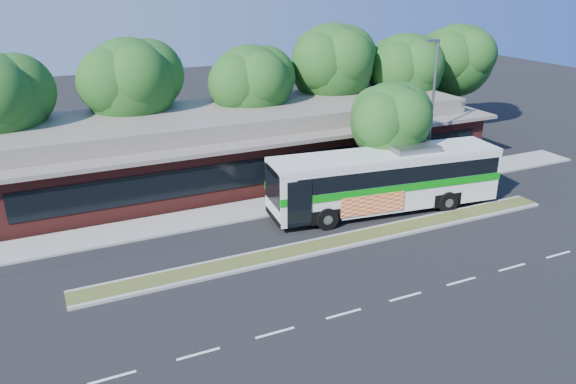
# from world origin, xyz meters

# --- Properties ---
(ground) EXTENTS (120.00, 120.00, 0.00)m
(ground) POSITION_xyz_m (0.00, 0.00, 0.00)
(ground) COLOR black
(ground) RESTS_ON ground
(median_strip) EXTENTS (26.00, 1.10, 0.15)m
(median_strip) POSITION_xyz_m (0.00, 0.60, 0.07)
(median_strip) COLOR #434A1F
(median_strip) RESTS_ON ground
(sidewalk) EXTENTS (44.00, 2.60, 0.12)m
(sidewalk) POSITION_xyz_m (0.00, 6.40, 0.06)
(sidewalk) COLOR gray
(sidewalk) RESTS_ON ground
(plaza_building) EXTENTS (33.20, 11.20, 4.45)m
(plaza_building) POSITION_xyz_m (0.00, 12.99, 2.13)
(plaza_building) COLOR #561E1B
(plaza_building) RESTS_ON ground
(lamp_post) EXTENTS (0.93, 0.18, 9.07)m
(lamp_post) POSITION_xyz_m (9.56, 6.00, 4.90)
(lamp_post) COLOR slate
(lamp_post) RESTS_ON ground
(tree_bg_a) EXTENTS (6.47, 5.80, 8.63)m
(tree_bg_a) POSITION_xyz_m (-14.58, 15.14, 5.87)
(tree_bg_a) COLOR black
(tree_bg_a) RESTS_ON ground
(tree_bg_b) EXTENTS (6.69, 6.00, 9.00)m
(tree_bg_b) POSITION_xyz_m (-6.57, 16.14, 6.14)
(tree_bg_b) COLOR black
(tree_bg_b) RESTS_ON ground
(tree_bg_c) EXTENTS (6.24, 5.60, 8.26)m
(tree_bg_c) POSITION_xyz_m (1.40, 15.13, 5.59)
(tree_bg_c) COLOR black
(tree_bg_c) RESTS_ON ground
(tree_bg_d) EXTENTS (6.91, 6.20, 9.37)m
(tree_bg_d) POSITION_xyz_m (8.45, 16.15, 6.42)
(tree_bg_d) COLOR black
(tree_bg_d) RESTS_ON ground
(tree_bg_e) EXTENTS (6.47, 5.80, 8.50)m
(tree_bg_e) POSITION_xyz_m (14.42, 15.14, 5.74)
(tree_bg_e) COLOR black
(tree_bg_e) RESTS_ON ground
(tree_bg_f) EXTENTS (6.69, 6.00, 8.92)m
(tree_bg_f) POSITION_xyz_m (20.43, 16.14, 6.06)
(tree_bg_f) COLOR black
(tree_bg_f) RESTS_ON ground
(transit_bus) EXTENTS (13.56, 4.36, 3.75)m
(transit_bus) POSITION_xyz_m (4.50, 3.23, 2.08)
(transit_bus) COLOR silver
(transit_bus) RESTS_ON ground
(sedan) EXTENTS (4.63, 2.16, 1.31)m
(sedan) POSITION_xyz_m (-14.66, 9.03, 0.65)
(sedan) COLOR #B3B6BB
(sedan) RESTS_ON ground
(sidewalk_tree) EXTENTS (5.21, 4.67, 6.89)m
(sidewalk_tree) POSITION_xyz_m (6.34, 5.41, 4.67)
(sidewalk_tree) COLOR black
(sidewalk_tree) RESTS_ON ground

